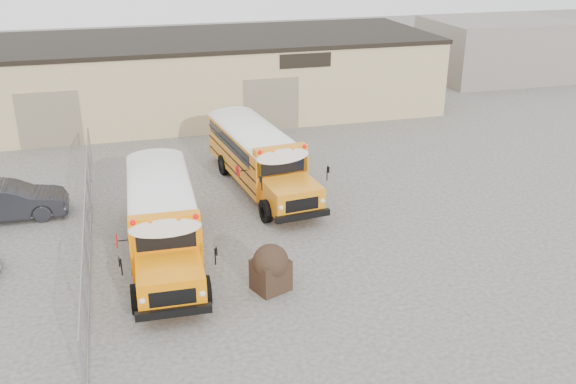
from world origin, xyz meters
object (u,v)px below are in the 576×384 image
object	(u,v)px
tarp_bundle	(271,267)
school_bus_left	(155,161)
car_dark	(7,201)
school_bus_right	(222,120)

from	to	relation	value
tarp_bundle	school_bus_left	bearing A→B (deg)	107.60
school_bus_left	car_dark	world-z (taller)	school_bus_left
car_dark	tarp_bundle	bearing A→B (deg)	-132.71
school_bus_right	car_dark	distance (m)	11.80
school_bus_left	car_dark	distance (m)	6.08
school_bus_left	school_bus_right	bearing A→B (deg)	54.42
school_bus_right	tarp_bundle	bearing A→B (deg)	-93.97
car_dark	school_bus_left	bearing A→B (deg)	-80.54
school_bus_right	car_dark	size ratio (longest dim) A/B	2.06
school_bus_left	school_bus_right	xyz separation A→B (m)	(3.90, 5.45, 0.02)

